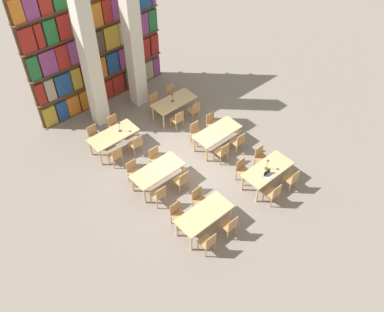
{
  "coord_description": "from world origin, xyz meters",
  "views": [
    {
      "loc": [
        -7.0,
        -8.17,
        11.28
      ],
      "look_at": [
        0.0,
        -0.25,
        0.67
      ],
      "focal_mm": 40.0,
      "sensor_mm": 36.0,
      "label": 1
    }
  ],
  "objects_px": {
    "chair_17": "(94,135)",
    "pillar_left": "(89,56)",
    "chair_1": "(177,214)",
    "chair_21": "(156,102)",
    "desk_lamp_1": "(119,125)",
    "laptop": "(269,175)",
    "chair_19": "(115,125)",
    "reading_table_4": "(114,136)",
    "chair_22": "(194,110)",
    "chair_2": "(230,225)",
    "chair_23": "(172,94)",
    "chair_11": "(156,158)",
    "chair_12": "(222,152)",
    "reading_table_2": "(158,172)",
    "chair_8": "(159,195)",
    "chair_6": "(292,179)",
    "chair_7": "(261,157)",
    "chair_0": "(208,242)",
    "desk_lamp_2": "(172,96)",
    "chair_15": "(212,123)",
    "desk_lamp_0": "(268,162)",
    "chair_13": "(196,132)",
    "chair_5": "(242,170)",
    "chair_20": "(178,119)",
    "chair_16": "(116,155)",
    "reading_table_1": "(267,171)",
    "reading_table_5": "(174,103)",
    "chair_10": "(182,180)",
    "reading_table_3": "(217,133)",
    "pillar_center": "(133,38)",
    "chair_9": "(134,171)",
    "chair_14": "(238,141)",
    "chair_18": "(136,144)",
    "chair_4": "(273,193)"
  },
  "relations": [
    {
      "from": "chair_17",
      "to": "pillar_left",
      "type": "bearing_deg",
      "value": -131.18
    },
    {
      "from": "chair_1",
      "to": "chair_21",
      "type": "distance_m",
      "value": 5.75
    },
    {
      "from": "chair_21",
      "to": "desk_lamp_1",
      "type": "bearing_deg",
      "value": 18.88
    },
    {
      "from": "laptop",
      "to": "chair_19",
      "type": "bearing_deg",
      "value": 110.89
    },
    {
      "from": "reading_table_4",
      "to": "chair_22",
      "type": "distance_m",
      "value": 3.48
    },
    {
      "from": "chair_2",
      "to": "chair_19",
      "type": "xyz_separation_m",
      "value": [
        0.01,
        6.28,
        0.0
      ]
    },
    {
      "from": "chair_17",
      "to": "chair_23",
      "type": "distance_m",
      "value": 3.83
    },
    {
      "from": "chair_11",
      "to": "chair_12",
      "type": "xyz_separation_m",
      "value": [
        1.99,
        -1.34,
        0.0
      ]
    },
    {
      "from": "reading_table_2",
      "to": "chair_8",
      "type": "xyz_separation_m",
      "value": [
        -0.5,
        -0.7,
        -0.19
      ]
    },
    {
      "from": "chair_11",
      "to": "chair_19",
      "type": "height_order",
      "value": "same"
    },
    {
      "from": "chair_6",
      "to": "chair_7",
      "type": "xyz_separation_m",
      "value": [
        0.0,
        1.41,
        0.0
      ]
    },
    {
      "from": "chair_0",
      "to": "desk_lamp_2",
      "type": "bearing_deg",
      "value": 59.54
    },
    {
      "from": "chair_12",
      "to": "chair_15",
      "type": "xyz_separation_m",
      "value": [
        0.82,
        1.41,
        0.0
      ]
    },
    {
      "from": "chair_15",
      "to": "reading_table_2",
      "type": "bearing_deg",
      "value": 13.22
    },
    {
      "from": "desk_lamp_0",
      "to": "desk_lamp_1",
      "type": "relative_size",
      "value": 1.02
    },
    {
      "from": "chair_13",
      "to": "chair_5",
      "type": "bearing_deg",
      "value": 87.64
    },
    {
      "from": "chair_13",
      "to": "chair_20",
      "type": "height_order",
      "value": "same"
    },
    {
      "from": "chair_6",
      "to": "reading_table_2",
      "type": "relative_size",
      "value": 0.48
    },
    {
      "from": "chair_15",
      "to": "chair_16",
      "type": "xyz_separation_m",
      "value": [
        -3.81,
        0.99,
        0.0
      ]
    },
    {
      "from": "reading_table_1",
      "to": "desk_lamp_2",
      "type": "height_order",
      "value": "desk_lamp_2"
    },
    {
      "from": "reading_table_2",
      "to": "chair_19",
      "type": "height_order",
      "value": "chair_19"
    },
    {
      "from": "reading_table_1",
      "to": "chair_13",
      "type": "xyz_separation_m",
      "value": [
        -0.37,
        3.21,
        -0.19
      ]
    },
    {
      "from": "chair_17",
      "to": "chair_21",
      "type": "relative_size",
      "value": 1.0
    },
    {
      "from": "desk_lamp_0",
      "to": "chair_15",
      "type": "bearing_deg",
      "value": 81.37
    },
    {
      "from": "chair_8",
      "to": "chair_0",
      "type": "bearing_deg",
      "value": -91.07
    },
    {
      "from": "chair_16",
      "to": "reading_table_5",
      "type": "xyz_separation_m",
      "value": [
        3.36,
        0.76,
        0.19
      ]
    },
    {
      "from": "reading_table_5",
      "to": "chair_16",
      "type": "bearing_deg",
      "value": -167.23
    },
    {
      "from": "reading_table_2",
      "to": "pillar_left",
      "type": "bearing_deg",
      "value": 84.54
    },
    {
      "from": "chair_23",
      "to": "desk_lamp_2",
      "type": "bearing_deg",
      "value": 52.64
    },
    {
      "from": "chair_10",
      "to": "reading_table_3",
      "type": "distance_m",
      "value": 2.53
    },
    {
      "from": "chair_7",
      "to": "chair_23",
      "type": "height_order",
      "value": "same"
    },
    {
      "from": "chair_10",
      "to": "reading_table_1",
      "type": "bearing_deg",
      "value": -36.29
    },
    {
      "from": "chair_2",
      "to": "chair_10",
      "type": "distance_m",
      "value": 2.4
    },
    {
      "from": "chair_11",
      "to": "chair_19",
      "type": "xyz_separation_m",
      "value": [
        -0.09,
        2.47,
        0.0
      ]
    },
    {
      "from": "chair_5",
      "to": "reading_table_4",
      "type": "xyz_separation_m",
      "value": [
        -2.47,
        4.2,
        0.19
      ]
    },
    {
      "from": "chair_0",
      "to": "pillar_center",
      "type": "bearing_deg",
      "value": 68.68
    },
    {
      "from": "chair_20",
      "to": "chair_9",
      "type": "bearing_deg",
      "value": -159.09
    },
    {
      "from": "chair_12",
      "to": "chair_14",
      "type": "relative_size",
      "value": 1.0
    },
    {
      "from": "chair_7",
      "to": "reading_table_3",
      "type": "xyz_separation_m",
      "value": [
        -0.44,
        1.8,
        0.19
      ]
    },
    {
      "from": "chair_13",
      "to": "chair_18",
      "type": "height_order",
      "value": "same"
    },
    {
      "from": "chair_0",
      "to": "desk_lamp_2",
      "type": "distance_m",
      "value": 6.57
    },
    {
      "from": "chair_9",
      "to": "chair_12",
      "type": "distance_m",
      "value": 3.25
    },
    {
      "from": "chair_7",
      "to": "reading_table_2",
      "type": "xyz_separation_m",
      "value": [
        -3.31,
        1.73,
        0.19
      ]
    },
    {
      "from": "reading_table_2",
      "to": "chair_16",
      "type": "xyz_separation_m",
      "value": [
        -0.53,
        1.76,
        -0.19
      ]
    },
    {
      "from": "chair_7",
      "to": "laptop",
      "type": "bearing_deg",
      "value": 52.77
    },
    {
      "from": "reading_table_5",
      "to": "chair_22",
      "type": "relative_size",
      "value": 2.09
    },
    {
      "from": "chair_7",
      "to": "reading_table_2",
      "type": "bearing_deg",
      "value": -27.62
    },
    {
      "from": "chair_6",
      "to": "chair_11",
      "type": "bearing_deg",
      "value": 126.47
    },
    {
      "from": "chair_4",
      "to": "reading_table_5",
      "type": "relative_size",
      "value": 0.48
    },
    {
      "from": "desk_lamp_0",
      "to": "reading_table_5",
      "type": "relative_size",
      "value": 0.25
    }
  ]
}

